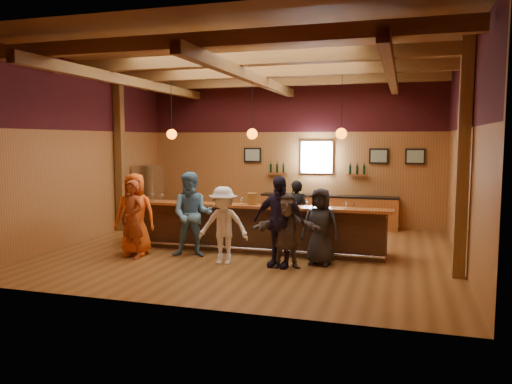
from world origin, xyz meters
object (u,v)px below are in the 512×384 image
customer_redvest (132,219)px  customer_denim (192,215)px  customer_dark (320,226)px  stainless_fridge (148,195)px  bartender (296,213)px  back_bar_cabinet (328,211)px  bar_counter (255,228)px  customer_white (223,225)px  customer_navy (279,222)px  customer_brown (286,230)px  bottle_a (283,200)px  ice_bucket (252,199)px  customer_orange (135,214)px

customer_redvest → customer_denim: customer_denim is taller
customer_redvest → customer_dark: bearing=27.6°
stainless_fridge → bartender: 5.18m
back_bar_cabinet → customer_denim: 5.16m
bar_counter → bartender: (0.80, 0.83, 0.28)m
bar_counter → customer_white: bearing=-100.2°
customer_navy → customer_denim: bearing=179.5°
stainless_fridge → customer_brown: stainless_fridge is taller
customer_redvest → customer_dark: 4.05m
back_bar_cabinet → bartender: size_ratio=2.51×
customer_redvest → customer_navy: (3.23, 0.19, 0.07)m
customer_denim → customer_white: (0.88, -0.40, -0.13)m
customer_denim → customer_dark: customer_denim is taller
customer_denim → customer_dark: (2.81, 0.11, -0.14)m
back_bar_cabinet → bottle_a: bottle_a is taller
customer_navy → customer_dark: bearing=37.1°
customer_white → customer_dark: bearing=8.5°
stainless_fridge → ice_bucket: 4.96m
customer_denim → customer_orange: bearing=174.2°
stainless_fridge → bar_counter: bearing=-30.8°
bottle_a → stainless_fridge: bearing=150.7°
ice_bucket → customer_white: bearing=-103.3°
back_bar_cabinet → bartender: bartender is taller
customer_orange → customer_redvest: (0.11, -0.30, -0.06)m
stainless_fridge → customer_denim: 4.58m
customer_orange → customer_brown: bearing=-15.6°
back_bar_cabinet → ice_bucket: 4.07m
stainless_fridge → customer_redvest: size_ratio=1.05×
customer_navy → bottle_a: (-0.17, 1.06, 0.32)m
customer_white → customer_navy: bearing=-2.2°
customer_redvest → bottle_a: 3.32m
back_bar_cabinet → customer_denim: (-2.31, -4.59, 0.46)m
customer_denim → customer_brown: bearing=-22.7°
stainless_fridge → customer_navy: customer_navy is taller
customer_white → customer_brown: size_ratio=1.06×
back_bar_cabinet → bartender: bearing=-97.9°
bar_counter → customer_dark: size_ratio=3.97×
customer_white → bottle_a: bearing=43.1°
bottle_a → ice_bucket: bearing=179.1°
bartender → back_bar_cabinet: bearing=-102.2°
customer_navy → customer_brown: customer_navy is taller
customer_white → customer_redvest: bearing=176.8°
bottle_a → customer_navy: bearing=-80.8°
customer_redvest → bartender: 3.91m
back_bar_cabinet → customer_white: size_ratio=2.48×
customer_denim → bottle_a: (1.86, 0.75, 0.31)m
customer_white → customer_navy: 1.17m
customer_orange → bottle_a: size_ratio=5.35×
customer_brown → customer_dark: size_ratio=0.95×
customer_orange → customer_navy: customer_navy is taller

